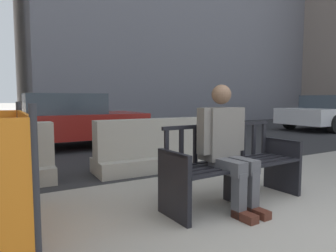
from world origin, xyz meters
name	(u,v)px	position (x,y,z in m)	size (l,w,h in m)	color
street_asphalt	(82,134)	(0.00, 8.70, 0.00)	(120.00, 12.00, 0.01)	#28282B
street_bench	(233,168)	(-0.14, 1.29, 0.40)	(1.71, 0.61, 0.88)	black
seated_person	(226,144)	(-0.32, 1.23, 0.69)	(0.59, 0.74, 1.31)	#66605B
jersey_barrier_centre	(155,149)	(-0.17, 3.15, 0.34)	(2.01, 0.72, 0.84)	#9E998E
car_sedan_mid	(58,121)	(-1.16, 6.18, 0.64)	(4.05, 2.03, 1.29)	maroon
car_sedan_far	(336,112)	(8.99, 5.63, 0.67)	(4.70, 2.03, 1.30)	silver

